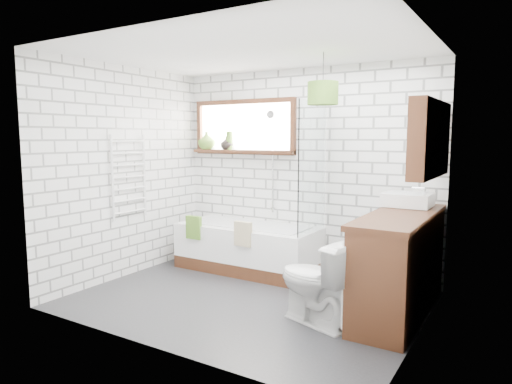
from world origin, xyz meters
The scene contains 22 objects.
floor centered at (0.00, 0.00, -0.01)m, with size 3.40×2.60×0.01m, color #242428.
ceiling centered at (0.00, 0.00, 2.50)m, with size 3.40×2.60×0.01m, color white.
wall_back centered at (0.00, 1.30, 1.25)m, with size 3.40×0.01×2.50m, color white.
wall_front centered at (0.00, -1.30, 1.25)m, with size 3.40×0.01×2.50m, color white.
wall_left centered at (-1.70, 0.00, 1.25)m, with size 0.01×2.60×2.50m, color white.
wall_right centered at (1.70, 0.00, 1.25)m, with size 0.01×2.60×2.50m, color white.
window centered at (-0.85, 1.26, 1.80)m, with size 1.52×0.16×0.68m, color #341A0E.
towel_radiator centered at (-1.66, 0.00, 1.20)m, with size 0.06×0.52×1.00m, color white.
mirror_cabinet centered at (1.62, 0.60, 1.65)m, with size 0.16×1.20×0.70m, color #341A0E.
shower_riser centered at (-0.40, 1.26, 1.35)m, with size 0.02×0.02×1.30m, color silver.
bathtub centered at (-0.56, 0.91, 0.29)m, with size 1.77×0.78×0.57m, color white.
shower_screen centered at (0.31, 0.91, 1.32)m, with size 0.02×0.72×1.50m, color white.
towel_green centered at (-1.11, 0.52, 0.55)m, with size 0.21×0.06×0.29m, color #4D7B25.
towel_beige centered at (-0.38, 0.52, 0.55)m, with size 0.22×0.06×0.29m, color tan.
vanity centered at (1.43, 0.45, 0.48)m, with size 0.54×1.68×0.96m, color #341A0E.
basin centered at (1.37, 0.94, 1.03)m, with size 0.47×0.41×0.14m, color white.
tap centered at (1.53, 0.94, 1.08)m, with size 0.03×0.03×0.14m, color silver.
toilet centered at (0.86, -0.18, 0.39)m, with size 0.77×0.44×0.79m, color white.
vase_olive centered at (-1.44, 1.23, 1.60)m, with size 0.23×0.23×0.24m, color #548027.
vase_dark centered at (-1.10, 1.23, 1.57)m, with size 0.17×0.17×0.18m, color black.
bottle centered at (-1.05, 1.23, 1.60)m, with size 0.08×0.08×0.24m, color #548027.
pendant centered at (0.62, 0.44, 2.10)m, with size 0.31×0.31×0.22m, color #4D7B25.
Camera 1 is at (2.44, -3.84, 1.67)m, focal length 32.00 mm.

